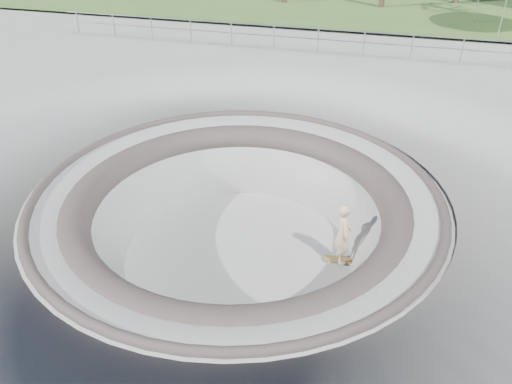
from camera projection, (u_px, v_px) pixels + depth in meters
ground at (237, 192)px, 12.48m from camera, size 180.00×180.00×0.00m
skate_bowl at (238, 250)px, 13.45m from camera, size 14.00×14.00×4.10m
distant_hills at (404, 10)px, 62.07m from camera, size 103.20×45.00×28.60m
safety_railing at (318, 40)px, 21.92m from camera, size 25.00×0.06×1.03m
skateboard at (340, 260)px, 13.10m from camera, size 0.84×0.30×0.09m
skater at (343, 233)px, 12.65m from camera, size 0.59×0.72×1.69m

